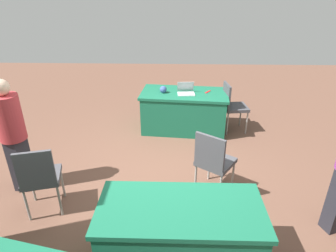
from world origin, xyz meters
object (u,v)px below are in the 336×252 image
yarn_ball (163,89)px  scissors_red (208,92)px  person_attendee_standing (12,131)px  chair_tucked_left (40,176)px  chair_tucked_right (232,104)px  laptop_silver (186,92)px  table_mid_left (180,237)px  chair_near_front (213,160)px  table_foreground (184,111)px

yarn_ball → scissors_red: (-0.86, -0.07, -0.06)m
yarn_ball → person_attendee_standing: bearing=44.6°
chair_tucked_left → chair_tucked_right: same height
laptop_silver → yarn_ball: laptop_silver is taller
scissors_red → chair_tucked_right: bearing=118.5°
yarn_ball → scissors_red: 0.86m
table_mid_left → scissors_red: scissors_red is taller
chair_tucked_left → scissors_red: 3.35m
table_mid_left → person_attendee_standing: size_ratio=0.98×
chair_near_front → person_attendee_standing: bearing=-146.8°
yarn_ball → scissors_red: bearing=-175.5°
person_attendee_standing → chair_tucked_left: bearing=-127.9°
yarn_ball → scissors_red: yarn_ball is taller
chair_tucked_right → person_attendee_standing: bearing=-66.4°
laptop_silver → scissors_red: 0.44m
chair_tucked_left → chair_near_front: bearing=-3.7°
chair_tucked_right → laptop_silver: size_ratio=2.86×
table_foreground → chair_tucked_right: 0.95m
chair_tucked_left → scissors_red: (-2.25, -2.48, 0.23)m
chair_tucked_left → scissors_red: chair_tucked_left is taller
table_mid_left → yarn_ball: (0.31, -3.16, 0.45)m
table_foreground → person_attendee_standing: size_ratio=1.07×
chair_tucked_right → yarn_ball: 1.37m
chair_tucked_left → person_attendee_standing: person_attendee_standing is taller
laptop_silver → chair_tucked_left: bearing=48.3°
chair_near_front → scissors_red: (-0.10, -2.04, 0.23)m
chair_tucked_left → yarn_ball: size_ratio=7.35×
chair_tucked_right → table_foreground: bearing=-97.6°
table_foreground → chair_tucked_left: 3.03m
laptop_silver → scissors_red: size_ratio=1.87×
chair_near_front → scissors_red: chair_near_front is taller
table_mid_left → scissors_red: size_ratio=8.77×
chair_near_front → scissors_red: size_ratio=5.32×
person_attendee_standing → chair_near_front: bearing=-85.3°
table_foreground → chair_near_front: size_ratio=1.80×
chair_tucked_left → yarn_ball: chair_tucked_left is taller
table_mid_left → chair_tucked_left: size_ratio=1.64×
table_foreground → chair_tucked_right: chair_tucked_right is taller
chair_near_front → chair_tucked_right: 2.08m
chair_near_front → table_foreground: bearing=134.8°
chair_tucked_right → person_attendee_standing: size_ratio=0.60×
table_mid_left → chair_near_front: bearing=-110.8°
table_foreground → laptop_silver: (-0.03, 0.06, 0.43)m
chair_tucked_right → scissors_red: chair_tucked_right is taller
chair_tucked_right → chair_near_front: bearing=-23.1°
chair_near_front → person_attendee_standing: (2.68, -0.08, 0.34)m
chair_tucked_right → scissors_red: bearing=-102.8°
chair_tucked_right → yarn_ball: chair_tucked_right is taller
table_foreground → yarn_ball: yarn_ball is taller
laptop_silver → table_foreground: bearing=-69.7°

